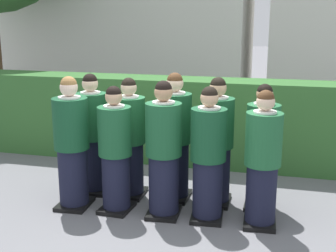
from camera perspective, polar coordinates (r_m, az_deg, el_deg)
The scene contains 12 objects.
ground_plane at distance 5.74m, azimuth -0.68°, elevation -10.86°, with size 60.00×60.00×0.00m, color slate.
student_front_row_0 at distance 5.83m, azimuth -11.79°, elevation -2.46°, with size 0.43×0.53×1.66m.
student_front_row_1 at distance 5.64m, azimuth -6.52°, elevation -3.32°, with size 0.41×0.51×1.56m.
student_front_row_2 at distance 5.46m, azimuth -0.55°, elevation -3.33°, with size 0.43×0.49×1.65m.
student_front_row_3 at distance 5.38m, azimuth 4.98°, elevation -3.93°, with size 0.42×0.52×1.60m.
student_front_row_4 at distance 5.32m, azimuth 11.59°, elevation -4.46°, with size 0.41×0.51×1.58m.
student_rear_row_0 at distance 6.29m, azimuth -9.34°, elevation -1.31°, with size 0.42×0.53×1.63m.
student_rear_row_1 at distance 6.09m, azimuth -4.74°, elevation -1.83°, with size 0.41×0.47×1.59m.
student_rear_row_2 at distance 5.97m, azimuth 0.83°, elevation -1.74°, with size 0.43×0.52×1.67m.
student_rear_row_3 at distance 5.85m, azimuth 6.01°, elevation -2.30°, with size 0.43×0.48×1.64m.
student_rear_row_4 at distance 5.81m, azimuth 11.52°, elevation -2.94°, with size 0.41×0.45×1.57m.
hedge at distance 7.48m, azimuth 3.58°, elevation 0.58°, with size 8.33×0.70×1.37m.
Camera 1 is at (1.37, -5.03, 2.39)m, focal length 49.38 mm.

